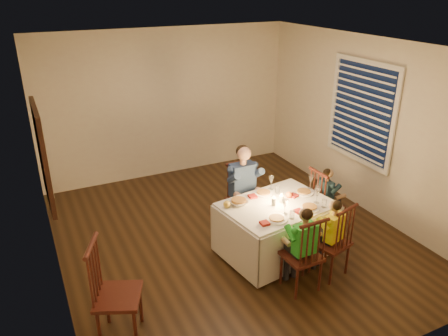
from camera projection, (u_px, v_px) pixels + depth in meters
name	position (u px, v px, depth m)	size (l,w,h in m)	color
ground	(231.00, 237.00, 6.12)	(5.00, 5.00, 0.00)	black
wall_left	(45.00, 183.00, 4.70)	(0.02, 5.00, 2.60)	beige
wall_right	(366.00, 126.00, 6.50)	(0.02, 5.00, 2.60)	beige
wall_back	(168.00, 104.00, 7.66)	(4.50, 0.02, 2.60)	beige
ceiling	(232.00, 46.00, 5.08)	(5.00, 5.00, 0.00)	white
dining_table	(277.00, 218.00, 5.58)	(1.50, 1.18, 0.68)	white
chair_adult	(243.00, 227.00, 6.35)	(0.40, 0.38, 0.97)	#3D1710
chair_near_left	(299.00, 287.00, 5.12)	(0.40, 0.38, 0.97)	#3D1710
chair_near_right	(327.00, 273.00, 5.36)	(0.40, 0.38, 0.97)	#3D1710
chair_end	(323.00, 231.00, 6.25)	(0.40, 0.38, 0.97)	#3D1710
chair_extra	(123.00, 334.00, 4.43)	(0.45, 0.43, 1.10)	#3D1710
adult	(243.00, 227.00, 6.35)	(0.46, 0.42, 1.26)	navy
child_green	(299.00, 287.00, 5.12)	(0.34, 0.32, 1.05)	green
child_yellow	(327.00, 273.00, 5.36)	(0.32, 0.29, 1.01)	yellow
child_teal	(323.00, 231.00, 6.25)	(0.30, 0.28, 0.98)	#1A3141
setting_adult	(263.00, 193.00, 5.75)	(0.26, 0.26, 0.02)	white
setting_green	(276.00, 219.00, 5.13)	(0.26, 0.26, 0.02)	white
setting_yellow	(309.00, 208.00, 5.39)	(0.26, 0.26, 0.02)	white
setting_teal	(304.00, 192.00, 5.77)	(0.26, 0.26, 0.02)	white
candle_left	(274.00, 202.00, 5.44)	(0.06, 0.06, 0.10)	silver
candle_right	(281.00, 199.00, 5.51)	(0.06, 0.06, 0.10)	silver
squash	(227.00, 204.00, 5.40)	(0.09, 0.09, 0.09)	yellow
orange_fruit	(289.00, 195.00, 5.64)	(0.08, 0.08, 0.08)	orange
serving_bowl	(239.00, 202.00, 5.48)	(0.23, 0.23, 0.06)	white
wall_mirror	(43.00, 156.00, 4.88)	(0.06, 0.95, 1.15)	black
window_blinds	(361.00, 112.00, 6.48)	(0.07, 1.34, 1.54)	black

